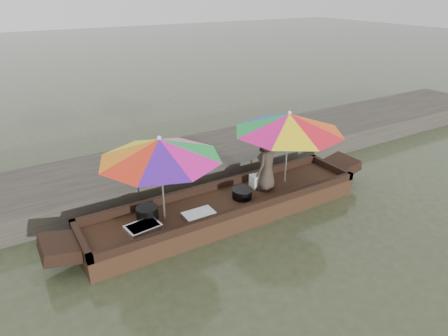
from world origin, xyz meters
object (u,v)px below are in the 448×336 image
cooking_pot (147,213)px  umbrella_bow (162,180)px  charcoal_grill (242,194)px  boat_hull (227,209)px  umbrella_stern (287,149)px  tray_crayfish (143,228)px  vendor (267,163)px  tray_scallop (199,215)px  supply_bag (258,181)px

cooking_pot → umbrella_bow: 0.74m
charcoal_grill → umbrella_bow: 1.73m
boat_hull → umbrella_bow: bearing=180.0°
cooking_pot → umbrella_stern: umbrella_stern is taller
tray_crayfish → umbrella_bow: bearing=15.2°
charcoal_grill → vendor: vendor is taller
tray_crayfish → umbrella_stern: 3.21m
charcoal_grill → cooking_pot: bearing=171.8°
umbrella_bow → umbrella_stern: size_ratio=0.95×
cooking_pot → vendor: 2.49m
tray_scallop → charcoal_grill: bearing=9.6°
charcoal_grill → tray_scallop: bearing=-170.4°
cooking_pot → umbrella_bow: (0.24, -0.21, 0.67)m
umbrella_bow → tray_crayfish: bearing=-164.8°
cooking_pot → tray_scallop: size_ratio=0.70×
boat_hull → supply_bag: (0.85, 0.19, 0.30)m
tray_scallop → supply_bag: supply_bag is taller
cooking_pot → charcoal_grill: bearing=-8.2°
vendor → umbrella_bow: size_ratio=0.56×
charcoal_grill → umbrella_stern: bearing=2.7°
charcoal_grill → tray_crayfish: bearing=-178.0°
boat_hull → charcoal_grill: size_ratio=14.64×
boat_hull → supply_bag: supply_bag is taller
tray_scallop → charcoal_grill: charcoal_grill is taller
charcoal_grill → supply_bag: 0.59m
boat_hull → vendor: vendor is taller
vendor → umbrella_bow: 2.21m
umbrella_bow → umbrella_stern: 2.68m
tray_scallop → umbrella_stern: 2.25m
boat_hull → tray_crayfish: 1.74m
cooking_pot → supply_bag: bearing=-0.6°
tray_crayfish → vendor: 2.71m
charcoal_grill → vendor: (0.62, 0.07, 0.49)m
tray_crayfish → umbrella_bow: (0.45, 0.12, 0.73)m
cooking_pot → charcoal_grill: (1.83, -0.26, -0.01)m
boat_hull → cooking_pot: size_ratio=14.10×
umbrella_bow → umbrella_stern: (2.68, 0.00, 0.00)m
tray_crayfish → boat_hull: bearing=4.0°
tray_scallop → supply_bag: (1.55, 0.41, 0.10)m
tray_scallop → charcoal_grill: (1.02, 0.17, 0.06)m
charcoal_grill → supply_bag: size_ratio=1.34×
boat_hull → umbrella_stern: size_ratio=2.53×
boat_hull → tray_crayfish: tray_crayfish is taller
boat_hull → umbrella_bow: umbrella_bow is taller
tray_crayfish → vendor: size_ratio=0.49×
tray_scallop → umbrella_stern: bearing=6.1°
umbrella_stern → umbrella_bow: bearing=180.0°
supply_bag → umbrella_stern: (0.56, -0.19, 0.65)m
tray_scallop → umbrella_stern: (2.11, 0.22, 0.74)m
cooking_pot → charcoal_grill: 1.84m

